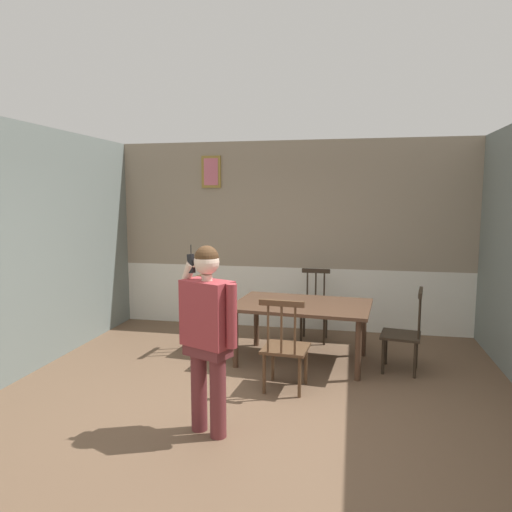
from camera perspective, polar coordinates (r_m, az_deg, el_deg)
ground_plane at (r=4.79m, az=-0.88°, el=-18.07°), size 6.63×6.63×0.00m
room_back_partition at (r=7.33m, az=4.17°, el=2.03°), size 5.51×0.17×2.87m
dining_table at (r=5.91m, az=5.56°, el=-6.43°), size 1.73×1.21×0.73m
chair_near_window at (r=5.08m, az=3.49°, el=-10.77°), size 0.50×0.50×1.01m
chair_by_doorway at (r=5.86m, az=17.36°, el=-8.79°), size 0.50×0.50×0.98m
chair_at_table_head at (r=6.29m, az=-5.44°, el=-7.17°), size 0.53×0.53×1.01m
chair_opposite_corner at (r=6.84m, az=7.02°, el=-6.09°), size 0.41×0.41×1.01m
person_figure at (r=4.07m, az=-5.77°, el=-8.53°), size 0.55×0.39×1.64m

